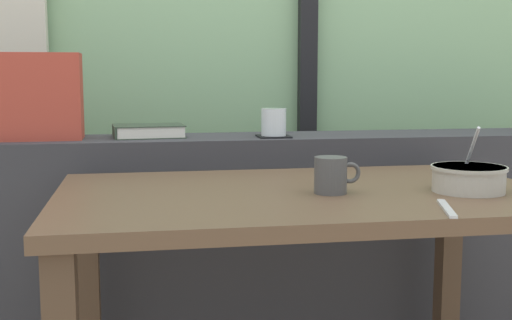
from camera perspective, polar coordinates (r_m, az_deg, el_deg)
dark_console_ledge at (r=2.20m, az=1.69°, el=-8.09°), size 2.80×0.28×0.78m
breakfast_table at (r=1.60m, az=4.10°, el=-6.36°), size 1.16×0.71×0.71m
coaster_square at (r=2.07m, az=1.54°, el=2.06°), size 0.10×0.10×0.00m
juice_glass at (r=2.07m, az=1.54°, el=3.23°), size 0.08×0.08×0.09m
closed_book at (r=2.10m, az=-9.32°, el=2.49°), size 0.23×0.17×0.04m
throw_pillow at (r=2.10m, az=-19.21°, el=5.21°), size 0.32×0.15×0.26m
soup_bowl at (r=1.62m, az=17.92°, el=-1.54°), size 0.18×0.18×0.16m
fork_utensil at (r=1.40m, az=16.18°, el=-4.04°), size 0.07×0.17×0.01m
ceramic_mug at (r=1.53m, az=6.46°, el=-1.31°), size 0.11×0.08×0.08m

